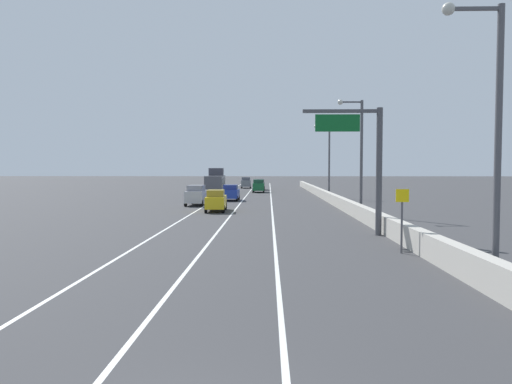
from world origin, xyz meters
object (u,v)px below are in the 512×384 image
object	(u,v)px
car_yellow_0	(216,201)
car_blue_5	(231,193)
car_black_1	(260,185)
car_silver_3	(197,195)
lamp_post_right_third	(327,156)
box_truck	(215,183)
lamp_post_right_near	(491,122)
lamp_post_right_second	(358,149)
speed_advisory_sign	(402,216)
car_green_2	(259,186)
car_gray_4	(246,183)
overhead_sign_gantry	(367,155)

from	to	relation	value
car_yellow_0	car_blue_5	size ratio (longest dim) A/B	1.13
car_black_1	car_silver_3	size ratio (longest dim) A/B	0.93
lamp_post_right_third	box_truck	xyz separation A→B (m)	(-15.42, 5.38, -3.78)
lamp_post_right_near	lamp_post_right_second	world-z (taller)	same
speed_advisory_sign	car_blue_5	world-z (taller)	speed_advisory_sign
car_yellow_0	car_green_2	bearing A→B (deg)	84.75
lamp_post_right_near	car_green_2	bearing A→B (deg)	98.52
car_gray_4	overhead_sign_gantry	bearing A→B (deg)	-81.37
speed_advisory_sign	car_black_1	world-z (taller)	speed_advisory_sign
car_black_1	box_truck	bearing A→B (deg)	-109.11
overhead_sign_gantry	car_blue_5	bearing A→B (deg)	108.80
lamp_post_right_third	car_black_1	world-z (taller)	lamp_post_right_third
speed_advisory_sign	car_yellow_0	world-z (taller)	speed_advisory_sign
lamp_post_right_third	car_yellow_0	world-z (taller)	lamp_post_right_third
lamp_post_right_near	car_black_1	bearing A→B (deg)	97.50
car_green_2	speed_advisory_sign	bearing A→B (deg)	-82.14
lamp_post_right_second	car_green_2	xyz separation A→B (m)	(-9.09, 38.19, -4.53)
overhead_sign_gantry	car_silver_3	world-z (taller)	overhead_sign_gantry
speed_advisory_sign	car_green_2	size ratio (longest dim) A/B	0.67
overhead_sign_gantry	car_gray_4	distance (m)	67.92
car_black_1	car_blue_5	bearing A→B (deg)	-95.89
overhead_sign_gantry	speed_advisory_sign	distance (m)	6.84
car_gray_4	car_blue_5	xyz separation A→B (m)	(-0.15, -36.72, -0.11)
lamp_post_right_third	car_silver_3	bearing A→B (deg)	-139.13
car_black_1	car_green_2	distance (m)	8.61
car_gray_4	car_black_1	bearing A→B (deg)	-70.70
lamp_post_right_near	car_green_2	size ratio (longest dim) A/B	2.17
speed_advisory_sign	car_black_1	distance (m)	65.64
lamp_post_right_near	car_silver_3	bearing A→B (deg)	113.90
lamp_post_right_near	box_truck	size ratio (longest dim) A/B	1.17
car_yellow_0	car_green_2	xyz separation A→B (m)	(3.19, 34.74, 0.05)
car_blue_5	car_green_2	bearing A→B (deg)	81.62
speed_advisory_sign	car_yellow_0	distance (m)	24.45
speed_advisory_sign	lamp_post_right_second	bearing A→B (deg)	86.00
car_yellow_0	car_silver_3	xyz separation A→B (m)	(-2.81, 7.18, 0.08)
speed_advisory_sign	lamp_post_right_third	world-z (taller)	lamp_post_right_third
car_silver_3	box_truck	world-z (taller)	box_truck
car_black_1	car_gray_4	distance (m)	8.51
car_yellow_0	car_silver_3	world-z (taller)	car_silver_3
car_yellow_0	box_truck	xyz separation A→B (m)	(-2.86, 25.86, 0.80)
lamp_post_right_third	car_gray_4	bearing A→B (deg)	111.50
lamp_post_right_third	car_black_1	xyz separation A→B (m)	(-9.36, 22.87, -4.60)
car_silver_3	lamp_post_right_second	bearing A→B (deg)	-35.16
car_black_1	car_silver_3	xyz separation A→B (m)	(-6.00, -36.17, 0.09)
car_silver_3	car_gray_4	bearing A→B (deg)	85.87
overhead_sign_gantry	car_green_2	bearing A→B (deg)	98.31
speed_advisory_sign	lamp_post_right_near	world-z (taller)	lamp_post_right_near
lamp_post_right_third	overhead_sign_gantry	bearing A→B (deg)	-93.16
car_green_2	overhead_sign_gantry	bearing A→B (deg)	-81.69
lamp_post_right_second	box_truck	world-z (taller)	lamp_post_right_second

